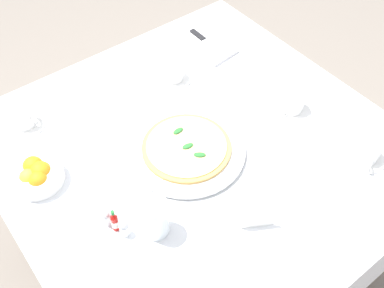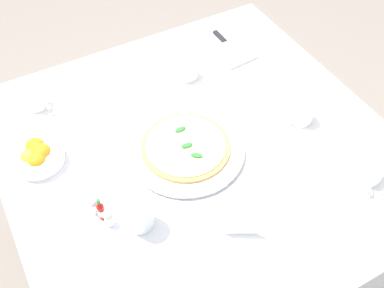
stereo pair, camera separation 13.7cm
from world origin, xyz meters
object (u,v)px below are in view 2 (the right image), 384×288
object	(u,v)px
coffee_cup_back_corner	(301,114)
coffee_cup_near_right	(36,101)
coffee_cup_center_back	(369,173)
pizza	(185,145)
salt_shaker	(109,219)
menu_card	(242,228)
coffee_cup_near_left	(187,72)
dinner_knife	(227,44)
citrus_bowl	(38,156)
pizza_plate	(185,148)
napkin_folded	(226,46)
pepper_shaker	(94,206)
water_glass_right_edge	(139,213)
hot_sauce_bottle	(101,210)

from	to	relation	value
coffee_cup_back_corner	coffee_cup_near_right	bearing A→B (deg)	-122.98
coffee_cup_center_back	coffee_cup_back_corner	xyz separation A→B (m)	(-0.28, -0.03, 0.00)
pizza	salt_shaker	xyz separation A→B (m)	(0.13, -0.30, 0.00)
menu_card	coffee_cup_near_left	bearing A→B (deg)	-75.89
dinner_knife	citrus_bowl	bearing A→B (deg)	-76.53
pizza_plate	dinner_knife	world-z (taller)	dinner_knife
napkin_folded	salt_shaker	distance (m)	0.83
coffee_cup_back_corner	napkin_folded	distance (m)	0.44
pepper_shaker	napkin_folded	bearing A→B (deg)	122.58
water_glass_right_edge	salt_shaker	size ratio (longest dim) A/B	2.07
water_glass_right_edge	salt_shaker	bearing A→B (deg)	-117.86
coffee_cup_back_corner	pepper_shaker	world-z (taller)	coffee_cup_back_corner
coffee_cup_center_back	coffee_cup_back_corner	distance (m)	0.28
coffee_cup_near_left	dinner_knife	size ratio (longest dim) A/B	0.67
coffee_cup_near_right	salt_shaker	world-z (taller)	coffee_cup_near_right
pizza_plate	citrus_bowl	xyz separation A→B (m)	(-0.17, -0.40, 0.02)
salt_shaker	pepper_shaker	world-z (taller)	same
pizza_plate	coffee_cup_near_right	xyz separation A→B (m)	(-0.40, -0.34, 0.02)
napkin_folded	hot_sauce_bottle	world-z (taller)	hot_sauce_bottle
pizza_plate	water_glass_right_edge	xyz separation A→B (m)	(0.17, -0.23, 0.04)
citrus_bowl	coffee_cup_near_left	bearing A→B (deg)	102.13
coffee_cup_back_corner	pepper_shaker	distance (m)	0.70
coffee_cup_center_back	water_glass_right_edge	bearing A→B (deg)	-105.84
coffee_cup_near_right	napkin_folded	world-z (taller)	coffee_cup_near_right
water_glass_right_edge	dinner_knife	bearing A→B (deg)	131.68
pizza	coffee_cup_near_right	xyz separation A→B (m)	(-0.40, -0.34, 0.00)
dinner_knife	hot_sauce_bottle	world-z (taller)	hot_sauce_bottle
coffee_cup_near_right	pizza	bearing A→B (deg)	40.24
coffee_cup_center_back	salt_shaker	size ratio (longest dim) A/B	2.31
water_glass_right_edge	hot_sauce_bottle	distance (m)	0.11
pizza	napkin_folded	world-z (taller)	pizza
water_glass_right_edge	menu_card	xyz separation A→B (m)	(0.16, 0.22, -0.02)
coffee_cup_back_corner	coffee_cup_near_left	world-z (taller)	coffee_cup_back_corner
coffee_cup_center_back	menu_card	distance (m)	0.42
salt_shaker	pepper_shaker	xyz separation A→B (m)	(-0.06, -0.02, 0.00)
coffee_cup_near_right	pepper_shaker	bearing A→B (deg)	2.71
pizza_plate	napkin_folded	world-z (taller)	napkin_folded
napkin_folded	salt_shaker	bearing A→B (deg)	-59.30
citrus_bowl	salt_shaker	xyz separation A→B (m)	(0.30, 0.10, -0.00)
pizza_plate	coffee_cup_back_corner	world-z (taller)	coffee_cup_back_corner
dinner_knife	hot_sauce_bottle	bearing A→B (deg)	-56.23
pizza	dinner_knife	world-z (taller)	pizza
coffee_cup_center_back	pepper_shaker	bearing A→B (deg)	-110.65
pizza	citrus_bowl	size ratio (longest dim) A/B	1.80
coffee_cup_near_left	napkin_folded	xyz separation A→B (m)	(-0.08, 0.21, -0.02)
hot_sauce_bottle	coffee_cup_center_back	bearing A→B (deg)	71.05
coffee_cup_near_left	citrus_bowl	bearing A→B (deg)	-77.87
coffee_cup_center_back	coffee_cup_near_left	world-z (taller)	coffee_cup_center_back
pizza	coffee_cup_near_left	xyz separation A→B (m)	(-0.29, 0.17, 0.00)
pizza	dinner_knife	bearing A→B (deg)	134.53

